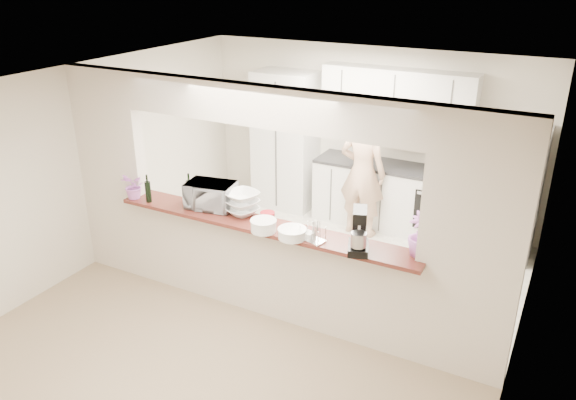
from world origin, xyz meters
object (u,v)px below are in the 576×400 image
Objects in this scene: stand_mixer at (359,232)px; person at (362,174)px; refrigerator at (509,193)px; toaster_oven at (211,195)px.

stand_mixer is 2.62m from person.
stand_mixer is at bearing -109.20° from refrigerator.
refrigerator is 1.88m from person.
person is (0.90, 2.25, -0.33)m from toaster_oven.
person is (-1.85, -0.35, 0.05)m from refrigerator.
refrigerator is 0.95× the size of person.
refrigerator is 3.32× the size of toaster_oven.
toaster_oven is 2.45m from person.
refrigerator reaches higher than stand_mixer.
toaster_oven is 1.79m from stand_mixer.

